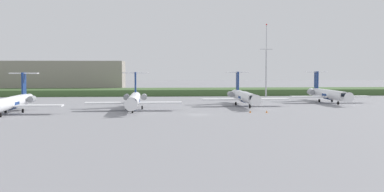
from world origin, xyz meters
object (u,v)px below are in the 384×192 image
at_px(regional_jet_third, 244,96).
at_px(regional_jet_fourth, 328,94).
at_px(regional_jet_second, 134,99).
at_px(regional_jet_nearest, 12,102).
at_px(safety_cone_front_marker, 250,112).
at_px(safety_cone_mid_marker, 267,112).
at_px(antenna_mast, 266,67).

xyz_separation_m(regional_jet_third, regional_jet_fourth, (26.46, 9.82, 0.00)).
xyz_separation_m(regional_jet_second, regional_jet_fourth, (55.16, 20.74, 0.00)).
height_order(regional_jet_nearest, safety_cone_front_marker, regional_jet_nearest).
height_order(regional_jet_third, regional_jet_fourth, same).
height_order(regional_jet_second, safety_cone_mid_marker, regional_jet_second).
height_order(regional_jet_nearest, antenna_mast, antenna_mast).
bearing_deg(regional_jet_fourth, regional_jet_nearest, -161.25).
xyz_separation_m(regional_jet_fourth, safety_cone_mid_marker, (-25.03, -30.21, -2.26)).
distance_m(antenna_mast, safety_cone_front_marker, 62.11).
height_order(safety_cone_front_marker, safety_cone_mid_marker, same).
bearing_deg(safety_cone_front_marker, safety_cone_mid_marker, -5.04).
height_order(regional_jet_fourth, safety_cone_front_marker, regional_jet_fourth).
bearing_deg(safety_cone_mid_marker, safety_cone_front_marker, 174.96).
distance_m(regional_jet_nearest, regional_jet_second, 27.50).
distance_m(regional_jet_second, antenna_mast, 66.54).
xyz_separation_m(safety_cone_front_marker, safety_cone_mid_marker, (3.71, -0.33, 0.00)).
relative_size(regional_jet_third, antenna_mast, 1.23).
xyz_separation_m(regional_jet_second, regional_jet_third, (28.70, 10.92, 0.00)).
distance_m(regional_jet_second, safety_cone_mid_marker, 31.66).
xyz_separation_m(regional_jet_nearest, safety_cone_front_marker, (53.01, -2.13, -2.26)).
height_order(regional_jet_nearest, regional_jet_fourth, same).
relative_size(regional_jet_third, safety_cone_mid_marker, 56.36).
height_order(regional_jet_nearest, safety_cone_mid_marker, regional_jet_nearest).
relative_size(regional_jet_second, regional_jet_fourth, 1.00).
bearing_deg(regional_jet_nearest, regional_jet_second, 14.78).
bearing_deg(regional_jet_nearest, safety_cone_front_marker, -2.30).
height_order(regional_jet_third, antenna_mast, antenna_mast).
bearing_deg(antenna_mast, regional_jet_fourth, -68.16).
bearing_deg(regional_jet_second, regional_jet_third, 20.83).
xyz_separation_m(regional_jet_second, safety_cone_front_marker, (26.42, -9.14, -2.26)).
relative_size(regional_jet_nearest, regional_jet_third, 1.00).
relative_size(regional_jet_third, safety_cone_front_marker, 56.36).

